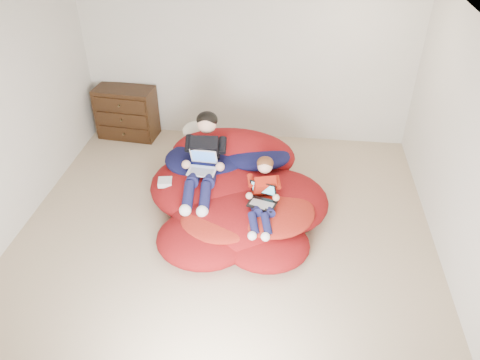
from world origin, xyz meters
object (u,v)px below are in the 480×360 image
object	(u,v)px
dresser	(127,113)
younger_boy	(263,191)
laptop_black	(263,197)
laptop_white	(203,165)
older_boy	(204,156)
beanbag_pile	(235,194)

from	to	relation	value
dresser	younger_boy	size ratio (longest dim) A/B	1.04
younger_boy	laptop_black	bearing A→B (deg)	-90.00
dresser	laptop_white	distance (m)	2.32
laptop_white	older_boy	bearing A→B (deg)	90.00
older_boy	dresser	bearing A→B (deg)	133.78
laptop_black	dresser	bearing A→B (deg)	137.20
older_boy	laptop_black	world-z (taller)	older_boy
dresser	laptop_white	world-z (taller)	dresser
laptop_white	laptop_black	distance (m)	0.91
dresser	beanbag_pile	xyz separation A→B (m)	(1.96, -1.75, -0.16)
beanbag_pile	younger_boy	distance (m)	0.62
older_boy	laptop_black	distance (m)	0.96
dresser	younger_boy	xyz separation A→B (m)	(2.34, -2.11, 0.18)
older_boy	younger_boy	world-z (taller)	older_boy
dresser	older_boy	xyz separation A→B (m)	(1.55, -1.62, 0.31)
dresser	beanbag_pile	size ratio (longest dim) A/B	0.41
beanbag_pile	laptop_black	xyz separation A→B (m)	(0.38, -0.42, 0.30)
beanbag_pile	dresser	bearing A→B (deg)	138.27
younger_boy	laptop_white	distance (m)	0.88
older_boy	laptop_black	size ratio (longest dim) A/B	3.26
beanbag_pile	older_boy	bearing A→B (deg)	162.84
laptop_black	older_boy	bearing A→B (deg)	145.33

